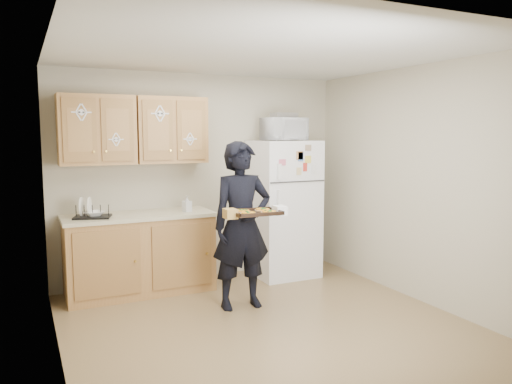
{
  "coord_description": "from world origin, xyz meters",
  "views": [
    {
      "loc": [
        -2.03,
        -4.02,
        1.79
      ],
      "look_at": [
        0.1,
        0.45,
        1.21
      ],
      "focal_mm": 35.0,
      "sensor_mm": 36.0,
      "label": 1
    }
  ],
  "objects_px": {
    "microwave": "(284,129)",
    "dish_rack": "(92,211)",
    "refrigerator": "(283,208)",
    "baking_tray": "(256,213)",
    "person": "(242,225)"
  },
  "relations": [
    {
      "from": "refrigerator",
      "to": "microwave",
      "type": "height_order",
      "value": "microwave"
    },
    {
      "from": "person",
      "to": "microwave",
      "type": "xyz_separation_m",
      "value": [
        0.93,
        0.81,
        0.98
      ]
    },
    {
      "from": "baking_tray",
      "to": "refrigerator",
      "type": "bearing_deg",
      "value": 53.34
    },
    {
      "from": "person",
      "to": "dish_rack",
      "type": "relative_size",
      "value": 4.64
    },
    {
      "from": "baking_tray",
      "to": "dish_rack",
      "type": "bearing_deg",
      "value": 141.58
    },
    {
      "from": "refrigerator",
      "to": "dish_rack",
      "type": "height_order",
      "value": "refrigerator"
    },
    {
      "from": "person",
      "to": "dish_rack",
      "type": "bearing_deg",
      "value": 149.45
    },
    {
      "from": "refrigerator",
      "to": "dish_rack",
      "type": "relative_size",
      "value": 4.61
    },
    {
      "from": "refrigerator",
      "to": "person",
      "type": "distance_m",
      "value": 1.29
    },
    {
      "from": "microwave",
      "to": "dish_rack",
      "type": "xyz_separation_m",
      "value": [
        -2.27,
        0.05,
        -0.87
      ]
    },
    {
      "from": "dish_rack",
      "to": "person",
      "type": "bearing_deg",
      "value": -32.81
    },
    {
      "from": "refrigerator",
      "to": "person",
      "type": "height_order",
      "value": "person"
    },
    {
      "from": "microwave",
      "to": "dish_rack",
      "type": "height_order",
      "value": "microwave"
    },
    {
      "from": "dish_rack",
      "to": "baking_tray",
      "type": "bearing_deg",
      "value": -40.69
    },
    {
      "from": "microwave",
      "to": "dish_rack",
      "type": "bearing_deg",
      "value": 172.72
    }
  ]
}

